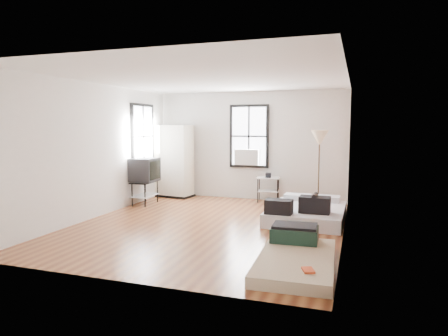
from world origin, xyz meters
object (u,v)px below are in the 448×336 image
(wardrobe, at_px, (174,161))
(mattress_main, at_px, (306,212))
(side_table, at_px, (268,182))
(mattress_bare, at_px, (296,254))
(tv_stand, at_px, (145,171))
(floor_lamp, at_px, (319,141))

(wardrobe, bearing_deg, mattress_main, -15.98)
(wardrobe, height_order, side_table, wardrobe)
(mattress_bare, distance_m, wardrobe, 5.85)
(mattress_bare, distance_m, side_table, 4.55)
(mattress_main, height_order, tv_stand, tv_stand)
(mattress_bare, relative_size, side_table, 2.64)
(floor_lamp, bearing_deg, side_table, 157.93)
(wardrobe, relative_size, floor_lamp, 1.07)
(mattress_main, distance_m, tv_stand, 4.03)
(mattress_bare, height_order, floor_lamp, floor_lamp)
(mattress_bare, bearing_deg, wardrobe, 130.15)
(mattress_main, relative_size, floor_lamp, 1.11)
(mattress_main, height_order, mattress_bare, mattress_main)
(wardrobe, height_order, tv_stand, wardrobe)
(mattress_bare, xyz_separation_m, floor_lamp, (-0.06, 3.81, 1.44))
(wardrobe, distance_m, tv_stand, 1.24)
(mattress_main, xyz_separation_m, mattress_bare, (0.18, -2.61, -0.05))
(wardrobe, relative_size, tv_stand, 1.71)
(mattress_bare, bearing_deg, floor_lamp, 88.38)
(side_table, bearing_deg, floor_lamp, -22.07)
(mattress_main, relative_size, side_table, 2.73)
(wardrobe, xyz_separation_m, tv_stand, (-0.21, -1.21, -0.15))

